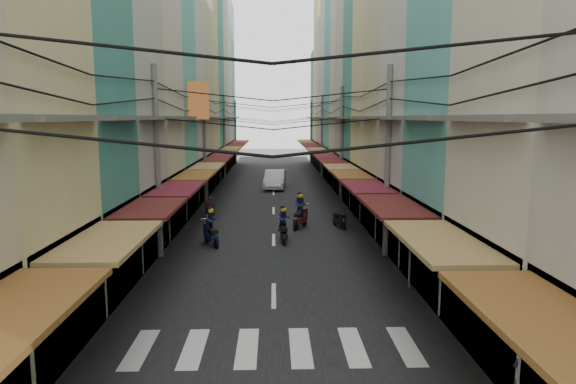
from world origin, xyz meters
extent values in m
plane|color=#61605C|center=(0.00, 0.00, 0.00)|extent=(160.00, 160.00, 0.00)
cube|color=black|center=(0.00, 20.00, 0.01)|extent=(10.00, 80.00, 0.02)
cube|color=slate|center=(-6.50, 20.00, 0.03)|extent=(3.00, 80.00, 0.06)
cube|color=slate|center=(6.50, 20.00, 0.03)|extent=(3.00, 80.00, 0.06)
cube|color=silver|center=(-3.50, -6.00, 0.03)|extent=(0.55, 2.40, 0.01)
cube|color=silver|center=(-2.10, -6.00, 0.03)|extent=(0.55, 2.40, 0.01)
cube|color=silver|center=(-0.70, -6.00, 0.03)|extent=(0.55, 2.40, 0.01)
cube|color=silver|center=(0.70, -6.00, 0.03)|extent=(0.55, 2.40, 0.01)
cube|color=silver|center=(2.10, -6.00, 0.03)|extent=(0.55, 2.40, 0.01)
cube|color=silver|center=(3.50, -6.00, 0.03)|extent=(0.55, 2.40, 0.01)
cube|color=brown|center=(-4.10, -10.98, 3.00)|extent=(1.80, 4.34, 0.12)
cube|color=black|center=(-5.60, -6.27, 1.60)|extent=(1.20, 4.52, 3.20)
cube|color=olive|center=(-4.10, -6.27, 3.00)|extent=(1.80, 4.33, 0.12)
cube|color=#595651|center=(-4.75, -6.27, 6.00)|extent=(0.50, 4.23, 0.15)
cube|color=#3B8274|center=(-8.00, -1.76, 9.62)|extent=(6.00, 4.30, 19.25)
cube|color=black|center=(-5.60, -1.76, 1.60)|extent=(1.20, 4.13, 3.20)
cube|color=#521B17|center=(-4.10, -1.76, 3.00)|extent=(1.80, 3.96, 0.12)
cube|color=#595651|center=(-4.75, -1.76, 6.00)|extent=(0.50, 3.87, 0.15)
cube|color=#AAA69B|center=(-8.00, 2.96, 10.47)|extent=(6.00, 5.14, 20.93)
cube|color=black|center=(-5.60, 2.96, 1.60)|extent=(1.20, 4.94, 3.20)
cube|color=maroon|center=(-4.10, 2.96, 3.00)|extent=(1.80, 4.73, 0.12)
cube|color=#595651|center=(-4.75, 2.96, 6.00)|extent=(0.50, 4.63, 0.15)
cube|color=beige|center=(-8.00, 8.00, 8.72)|extent=(6.00, 4.95, 17.43)
cube|color=black|center=(-5.60, 8.00, 1.60)|extent=(1.20, 4.75, 3.20)
cube|color=brown|center=(-4.10, 8.00, 3.00)|extent=(1.80, 4.56, 0.12)
cube|color=#595651|center=(-4.75, 8.00, 6.00)|extent=(0.50, 4.46, 0.15)
cube|color=#55A59D|center=(-8.00, 12.98, 8.16)|extent=(6.00, 4.99, 16.32)
cube|color=black|center=(-5.60, 12.98, 1.60)|extent=(1.20, 4.80, 3.20)
cube|color=olive|center=(-4.10, 12.98, 3.00)|extent=(1.80, 4.60, 0.12)
cube|color=#595651|center=(-4.75, 12.98, 6.00)|extent=(0.50, 4.50, 0.15)
cube|color=#BBB6AB|center=(-8.00, 17.80, 11.44)|extent=(6.00, 4.65, 22.87)
cube|color=black|center=(-5.60, 17.80, 1.60)|extent=(1.20, 4.46, 3.20)
cube|color=#521B17|center=(-4.10, 17.80, 3.00)|extent=(1.80, 4.27, 0.12)
cube|color=#595651|center=(-4.75, 17.80, 6.00)|extent=(0.50, 4.18, 0.15)
cube|color=tan|center=(-8.00, 22.57, 10.29)|extent=(6.00, 4.89, 20.58)
cube|color=black|center=(-5.60, 22.57, 1.60)|extent=(1.20, 4.70, 3.20)
cube|color=maroon|center=(-4.10, 22.57, 3.00)|extent=(1.80, 4.50, 0.12)
cube|color=#595651|center=(-4.75, 22.57, 6.00)|extent=(0.50, 4.40, 0.15)
cube|color=#C7B97C|center=(-8.00, 27.27, 9.22)|extent=(6.00, 4.52, 18.44)
cube|color=black|center=(-5.60, 27.27, 1.60)|extent=(1.20, 4.34, 3.20)
cube|color=brown|center=(-4.10, 27.27, 3.00)|extent=(1.80, 4.16, 0.12)
cube|color=#595651|center=(-4.75, 27.27, 6.00)|extent=(0.50, 4.07, 0.15)
cube|color=#3B8274|center=(-8.00, 32.13, 10.31)|extent=(6.00, 5.20, 20.63)
cube|color=black|center=(-5.60, 32.13, 1.60)|extent=(1.20, 4.99, 3.20)
cube|color=olive|center=(-4.10, 32.13, 3.00)|extent=(1.80, 4.78, 0.12)
cube|color=#595651|center=(-4.75, 32.13, 6.00)|extent=(0.50, 4.68, 0.15)
cube|color=#AAA69B|center=(-8.00, 37.20, 11.85)|extent=(6.00, 4.94, 23.70)
cube|color=black|center=(-5.60, 37.20, 1.60)|extent=(1.20, 4.74, 3.20)
cube|color=#521B17|center=(-4.10, 37.20, 3.00)|extent=(1.80, 4.55, 0.12)
cube|color=#595651|center=(-4.75, 37.20, 6.00)|extent=(0.50, 4.45, 0.15)
cube|color=beige|center=(-8.00, 42.14, 10.56)|extent=(6.00, 4.96, 21.12)
cube|color=black|center=(-5.60, 42.14, 1.60)|extent=(1.20, 4.76, 3.20)
cube|color=maroon|center=(-4.10, 42.14, 3.00)|extent=(1.80, 4.56, 0.12)
cube|color=#595651|center=(-4.75, 42.14, 6.00)|extent=(0.50, 4.46, 0.15)
cube|color=#55A59D|center=(-8.00, 47.14, 9.95)|extent=(6.00, 5.04, 19.90)
cube|color=black|center=(-5.60, 47.14, 1.60)|extent=(1.20, 4.84, 3.20)
cube|color=brown|center=(-4.10, 47.14, 3.00)|extent=(1.80, 4.64, 0.12)
cube|color=#595651|center=(-4.75, 47.14, 6.00)|extent=(0.50, 4.54, 0.15)
cube|color=#512B12|center=(-4.40, 12.00, 7.00)|extent=(1.20, 0.40, 2.20)
cube|color=brown|center=(4.10, -11.40, 3.00)|extent=(1.80, 4.35, 0.12)
cube|color=black|center=(5.60, -6.55, 1.60)|extent=(1.20, 4.78, 3.20)
cube|color=olive|center=(4.10, -6.55, 3.00)|extent=(1.80, 4.58, 0.12)
cube|color=#595651|center=(4.75, -6.55, 6.00)|extent=(0.50, 4.48, 0.15)
cube|color=#55A59D|center=(8.00, -1.55, 7.54)|extent=(6.00, 5.03, 15.08)
cube|color=black|center=(5.60, -1.55, 1.60)|extent=(1.20, 4.83, 3.20)
cube|color=#521B17|center=(4.10, -1.55, 3.00)|extent=(1.80, 4.63, 0.12)
cube|color=#595651|center=(4.75, -1.55, 6.00)|extent=(0.50, 4.53, 0.15)
cube|color=#BBB6AB|center=(8.00, 3.36, 10.83)|extent=(6.00, 4.79, 21.66)
cube|color=black|center=(5.60, 3.36, 1.60)|extent=(1.20, 4.60, 3.20)
cube|color=maroon|center=(4.10, 3.36, 3.00)|extent=(1.80, 4.41, 0.12)
cube|color=#595651|center=(4.75, 3.36, 6.00)|extent=(0.50, 4.31, 0.15)
cube|color=tan|center=(8.00, 8.02, 10.37)|extent=(6.00, 4.52, 20.74)
cube|color=black|center=(5.60, 8.02, 1.60)|extent=(1.20, 4.34, 3.20)
cube|color=brown|center=(4.10, 8.02, 3.00)|extent=(1.80, 4.16, 0.12)
cube|color=#595651|center=(4.75, 8.02, 6.00)|extent=(0.50, 4.07, 0.15)
cube|color=#C7B97C|center=(8.00, 12.34, 7.06)|extent=(6.00, 4.12, 14.13)
cube|color=black|center=(5.60, 12.34, 1.60)|extent=(1.20, 3.96, 3.20)
cube|color=olive|center=(4.10, 12.34, 3.00)|extent=(1.80, 3.79, 0.12)
cube|color=#595651|center=(4.75, 12.34, 6.00)|extent=(0.50, 3.71, 0.15)
cube|color=#3B8274|center=(8.00, 16.61, 8.84)|extent=(6.00, 4.40, 17.68)
cube|color=black|center=(5.60, 16.61, 1.60)|extent=(1.20, 4.23, 3.20)
cube|color=#521B17|center=(4.10, 16.61, 3.00)|extent=(1.80, 4.05, 0.12)
cube|color=#595651|center=(4.75, 16.61, 6.00)|extent=(0.50, 3.96, 0.15)
cube|color=#AAA69B|center=(8.00, 21.13, 11.30)|extent=(6.00, 4.64, 22.59)
cube|color=black|center=(5.60, 21.13, 1.60)|extent=(1.20, 4.45, 3.20)
cube|color=maroon|center=(4.10, 21.13, 3.00)|extent=(1.80, 4.26, 0.12)
cube|color=#595651|center=(4.75, 21.13, 6.00)|extent=(0.50, 4.17, 0.15)
cube|color=beige|center=(8.00, 25.45, 10.63)|extent=(6.00, 4.00, 21.25)
cube|color=black|center=(5.60, 25.45, 1.60)|extent=(1.20, 3.84, 3.20)
cube|color=brown|center=(4.10, 25.45, 3.00)|extent=(1.80, 3.68, 0.12)
cube|color=#595651|center=(4.75, 25.45, 6.00)|extent=(0.50, 3.60, 0.15)
cube|color=#55A59D|center=(8.00, 29.95, 11.16)|extent=(6.00, 5.01, 22.33)
cube|color=black|center=(5.60, 29.95, 1.60)|extent=(1.20, 4.81, 3.20)
cube|color=olive|center=(4.10, 29.95, 3.00)|extent=(1.80, 4.61, 0.12)
cube|color=#595651|center=(4.75, 29.95, 6.00)|extent=(0.50, 4.51, 0.15)
cube|color=#BBB6AB|center=(8.00, 34.96, 9.86)|extent=(6.00, 5.00, 19.71)
cube|color=black|center=(5.60, 34.96, 1.60)|extent=(1.20, 4.80, 3.20)
cube|color=#521B17|center=(4.10, 34.96, 3.00)|extent=(1.80, 4.60, 0.12)
cube|color=#595651|center=(4.75, 34.96, 6.00)|extent=(0.50, 4.50, 0.15)
cube|color=tan|center=(8.00, 39.61, 8.43)|extent=(6.00, 4.32, 16.86)
cube|color=black|center=(5.60, 39.61, 1.60)|extent=(1.20, 4.15, 3.20)
cube|color=maroon|center=(4.10, 39.61, 3.00)|extent=(1.80, 3.97, 0.12)
cube|color=#595651|center=(4.75, 39.61, 6.00)|extent=(0.50, 3.89, 0.15)
cube|color=#C7B97C|center=(8.00, 43.94, 9.98)|extent=(6.00, 4.33, 19.96)
cube|color=black|center=(5.60, 43.94, 1.60)|extent=(1.20, 4.16, 3.20)
cube|color=brown|center=(4.10, 43.94, 3.00)|extent=(1.80, 3.99, 0.12)
cube|color=#595651|center=(4.75, 43.94, 6.00)|extent=(0.50, 3.90, 0.15)
cube|color=#3B8274|center=(8.00, 48.54, 7.17)|extent=(6.00, 4.88, 14.34)
cube|color=black|center=(5.60, 48.54, 1.60)|extent=(1.20, 4.68, 3.20)
cube|color=olive|center=(4.10, 48.54, 3.00)|extent=(1.80, 4.49, 0.12)
cube|color=#595651|center=(4.75, 48.54, 6.00)|extent=(0.50, 4.39, 0.15)
cylinder|color=slate|center=(-4.90, 3.00, 4.10)|extent=(0.26, 0.26, 8.20)
cylinder|color=slate|center=(4.90, 3.00, 4.10)|extent=(0.26, 0.26, 8.20)
cylinder|color=slate|center=(-4.90, 18.00, 4.10)|extent=(0.26, 0.26, 8.20)
cylinder|color=slate|center=(4.90, 18.00, 4.10)|extent=(0.26, 0.26, 8.20)
cylinder|color=slate|center=(-4.90, 33.00, 4.10)|extent=(0.26, 0.26, 8.20)
cylinder|color=slate|center=(4.90, 33.00, 4.10)|extent=(0.26, 0.26, 8.20)
cylinder|color=slate|center=(-4.90, 48.00, 4.10)|extent=(0.26, 0.26, 8.20)
cylinder|color=slate|center=(4.90, 48.00, 4.10)|extent=(0.26, 0.26, 8.20)
imported|color=white|center=(0.12, 24.49, 0.00)|extent=(5.67, 2.53, 1.95)
imported|color=black|center=(7.13, -3.00, 0.00)|extent=(1.86, 1.19, 1.20)
cylinder|color=black|center=(-2.95, 5.64, 0.27)|extent=(0.10, 0.54, 0.54)
cylinder|color=black|center=(-2.95, 4.27, 0.27)|extent=(0.10, 0.54, 0.54)
cube|color=#151E50|center=(-2.95, 4.96, 0.44)|extent=(0.36, 1.20, 0.29)
cube|color=black|center=(-2.95, 4.69, 0.75)|extent=(0.34, 0.58, 0.19)
cube|color=#151E50|center=(-2.95, 5.53, 0.68)|extent=(0.31, 0.29, 0.58)
imported|color=#20214B|center=(-2.95, 4.96, 0.58)|extent=(0.55, 0.39, 1.39)
sphere|color=gold|center=(-2.95, 4.96, 1.62)|extent=(0.29, 0.29, 0.29)
cylinder|color=black|center=(1.46, 9.43, 0.29)|extent=(0.11, 0.57, 0.57)
cylinder|color=black|center=(1.46, 7.99, 0.29)|extent=(0.11, 0.57, 0.57)
cube|color=#5B1216|center=(1.46, 8.71, 0.46)|extent=(0.38, 1.27, 0.31)
cube|color=black|center=(1.46, 8.44, 0.80)|extent=(0.35, 0.61, 0.20)
cube|color=#5B1216|center=(1.46, 9.32, 0.72)|extent=(0.33, 0.31, 0.61)
imported|color=#20214B|center=(1.46, 8.71, 0.61)|extent=(0.58, 0.41, 1.47)
sphere|color=gold|center=(1.46, 8.71, 1.71)|extent=(0.31, 0.31, 0.31)
cylinder|color=black|center=(0.49, 6.18, 0.26)|extent=(0.10, 0.52, 0.52)
cylinder|color=black|center=(0.49, 4.88, 0.26)|extent=(0.10, 0.52, 0.52)
cube|color=black|center=(0.49, 5.53, 0.42)|extent=(0.34, 1.15, 0.28)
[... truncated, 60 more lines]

